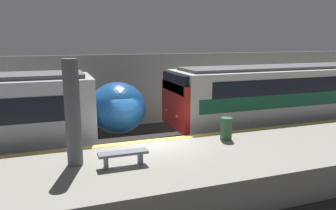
% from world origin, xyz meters
% --- Properties ---
extents(ground_plane, '(120.00, 120.00, 0.00)m').
position_xyz_m(ground_plane, '(0.00, 0.00, 0.00)').
color(ground_plane, '#282623').
extents(platform, '(40.00, 4.39, 1.10)m').
position_xyz_m(platform, '(0.00, -2.19, 0.55)').
color(platform, gray).
rests_on(platform, ground).
extents(station_rear_barrier, '(50.00, 0.15, 4.02)m').
position_xyz_m(station_rear_barrier, '(0.00, 6.41, 2.01)').
color(station_rear_barrier, '#9E998E').
rests_on(station_rear_barrier, ground).
extents(support_pillar_near, '(0.46, 0.46, 3.22)m').
position_xyz_m(support_pillar_near, '(-2.85, -1.63, 2.70)').
color(support_pillar_near, '#56565B').
rests_on(support_pillar_near, platform).
extents(platform_bench, '(1.50, 0.40, 0.45)m').
position_xyz_m(platform_bench, '(-1.49, -2.26, 1.43)').
color(platform_bench, slate).
rests_on(platform_bench, platform).
extents(trash_bin, '(0.44, 0.44, 0.85)m').
position_xyz_m(trash_bin, '(2.75, -0.96, 1.52)').
color(trash_bin, '#2D5B38').
rests_on(trash_bin, platform).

